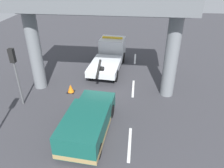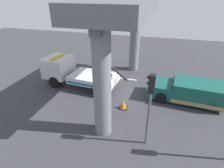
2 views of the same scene
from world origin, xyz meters
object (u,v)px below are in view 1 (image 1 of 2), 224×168
traffic_light_far (14,65)px  traffic_cone_orange (71,89)px  tow_truck_white (110,55)px  towed_van_green (88,123)px

traffic_light_far → traffic_cone_orange: traffic_light_far is taller
tow_truck_white → traffic_light_far: traffic_light_far is taller
towed_van_green → traffic_cone_orange: towed_van_green is taller
tow_truck_white → traffic_cone_orange: 5.53m
towed_van_green → traffic_cone_orange: bearing=27.5°
tow_truck_white → traffic_light_far: bearing=142.5°
traffic_light_far → tow_truck_white: bearing=-37.5°
traffic_light_far → towed_van_green: bearing=-115.8°
traffic_light_far → traffic_cone_orange: bearing=-56.7°
traffic_light_far → traffic_cone_orange: 4.35m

